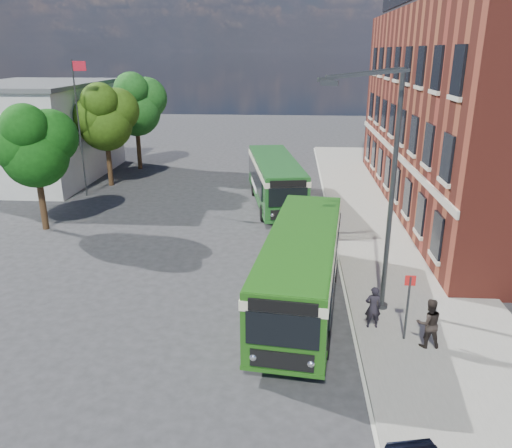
{
  "coord_description": "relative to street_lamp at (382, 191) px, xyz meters",
  "views": [
    {
      "loc": [
        1.58,
        -19.42,
        9.5
      ],
      "look_at": [
        0.09,
        1.54,
        2.2
      ],
      "focal_mm": 35.0,
      "sensor_mm": 36.0,
      "label": 1
    }
  ],
  "objects": [
    {
      "name": "ground",
      "position": [
        -4.84,
        2.0,
        -4.79
      ],
      "size": [
        120.0,
        120.0,
        0.0
      ],
      "primitive_type": "plane",
      "color": "#2A2A2D",
      "rests_on": "ground"
    },
    {
      "name": "pavement",
      "position": [
        2.16,
        10.0,
        -4.72
      ],
      "size": [
        6.0,
        48.0,
        0.15
      ],
      "primitive_type": "cube",
      "color": "gray",
      "rests_on": "ground"
    },
    {
      "name": "kerb_line",
      "position": [
        -0.89,
        10.0,
        -4.79
      ],
      "size": [
        0.12,
        48.0,
        0.01
      ],
      "primitive_type": "cube",
      "color": "beige",
      "rests_on": "ground"
    },
    {
      "name": "brick_office",
      "position": [
        9.16,
        14.0,
        2.18
      ],
      "size": [
        12.1,
        26.0,
        14.2
      ],
      "color": "maroon",
      "rests_on": "ground"
    },
    {
      "name": "white_building",
      "position": [
        -22.84,
        20.0,
        -1.13
      ],
      "size": [
        9.4,
        13.4,
        7.3
      ],
      "color": "beige",
      "rests_on": "ground"
    },
    {
      "name": "flagpole",
      "position": [
        -17.29,
        15.0,
        0.15
      ],
      "size": [
        0.95,
        0.1,
        9.0
      ],
      "color": "#333638",
      "rests_on": "ground"
    },
    {
      "name": "street_lamp",
      "position": [
        0.0,
        0.0,
        0.0
      ],
      "size": [
        2.96,
        2.38,
        9.0
      ],
      "color": "#333638",
      "rests_on": "ground"
    },
    {
      "name": "bus_stop_sign",
      "position": [
        0.76,
        -2.2,
        -3.28
      ],
      "size": [
        0.35,
        0.08,
        2.52
      ],
      "color": "#333638",
      "rests_on": "ground"
    },
    {
      "name": "bus_front",
      "position": [
        -2.76,
        0.24,
        -2.96
      ],
      "size": [
        3.8,
        10.77,
        3.02
      ],
      "color": "#215915",
      "rests_on": "ground"
    },
    {
      "name": "bus_rear",
      "position": [
        -4.24,
        13.83,
        -2.96
      ],
      "size": [
        4.25,
        10.49,
        3.02
      ],
      "color": "#1E5720",
      "rests_on": "ground"
    },
    {
      "name": "pedestrian_a",
      "position": [
        -0.24,
        -1.49,
        -3.85
      ],
      "size": [
        0.6,
        0.42,
        1.58
      ],
      "primitive_type": "imported",
      "rotation": [
        0.0,
        0.0,
        3.22
      ],
      "color": "black",
      "rests_on": "pavement"
    },
    {
      "name": "pedestrian_b",
      "position": [
        1.41,
        -2.59,
        -3.78
      ],
      "size": [
        0.9,
        0.73,
        1.73
      ],
      "primitive_type": "imported",
      "rotation": [
        0.0,
        0.0,
        3.24
      ],
      "color": "black",
      "rests_on": "pavement"
    },
    {
      "name": "tree_left",
      "position": [
        -16.93,
        8.15,
        -0.04
      ],
      "size": [
        4.15,
        3.95,
        7.01
      ],
      "color": "#382714",
      "rests_on": "ground"
    },
    {
      "name": "tree_mid",
      "position": [
        -16.58,
        17.89,
        0.28
      ],
      "size": [
        4.43,
        4.21,
        7.48
      ],
      "color": "#382714",
      "rests_on": "ground"
    },
    {
      "name": "tree_right",
      "position": [
        -16.04,
        23.53,
        0.62
      ],
      "size": [
        4.72,
        4.49,
        7.98
      ],
      "color": "#382714",
      "rests_on": "ground"
    }
  ]
}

